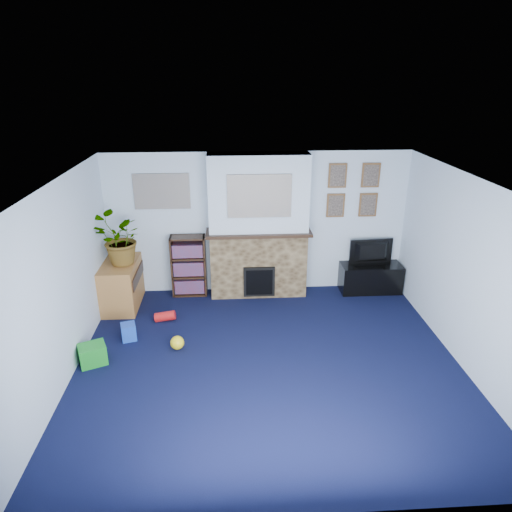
{
  "coord_description": "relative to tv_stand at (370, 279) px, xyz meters",
  "views": [
    {
      "loc": [
        -0.47,
        -5.04,
        3.56
      ],
      "look_at": [
        -0.12,
        0.78,
        1.21
      ],
      "focal_mm": 32.0,
      "sensor_mm": 36.0,
      "label": 1
    }
  ],
  "objects": [
    {
      "name": "tv_stand",
      "position": [
        0.0,
        0.0,
        0.0
      ],
      "size": [
        1.04,
        0.44,
        0.49
      ],
      "primitive_type": "cube",
      "color": "black",
      "rests_on": "ground"
    },
    {
      "name": "green_crate",
      "position": [
        -4.25,
        -1.9,
        -0.09
      ],
      "size": [
        0.41,
        0.38,
        0.27
      ],
      "primitive_type": "cube",
      "rotation": [
        0.0,
        0.0,
        0.41
      ],
      "color": "#198C26",
      "rests_on": "ground"
    },
    {
      "name": "collage_left",
      "position": [
        -3.5,
        0.21,
        1.55
      ],
      "size": [
        0.9,
        0.03,
        0.58
      ],
      "primitive_type": "cube",
      "color": "gray",
      "rests_on": "wall_back"
    },
    {
      "name": "sideboard",
      "position": [
        -4.19,
        -0.28,
        0.12
      ],
      "size": [
        0.53,
        0.96,
        0.75
      ],
      "primitive_type": "cube",
      "color": "#A66C35",
      "rests_on": "ground"
    },
    {
      "name": "floor",
      "position": [
        -1.95,
        -2.03,
        -0.23
      ],
      "size": [
        5.0,
        4.5,
        0.01
      ],
      "primitive_type": "cube",
      "color": "black",
      "rests_on": "ground"
    },
    {
      "name": "portrait_tl",
      "position": [
        -0.65,
        0.2,
        1.77
      ],
      "size": [
        0.3,
        0.03,
        0.4
      ],
      "primitive_type": "cube",
      "color": "brown",
      "rests_on": "wall_back"
    },
    {
      "name": "wall_left",
      "position": [
        -4.45,
        -2.03,
        0.97
      ],
      "size": [
        0.04,
        4.5,
        2.4
      ],
      "primitive_type": "cube",
      "color": "silver",
      "rests_on": "ground"
    },
    {
      "name": "toy_tube",
      "position": [
        -3.45,
        -0.83,
        -0.16
      ],
      "size": [
        0.33,
        0.14,
        0.19
      ],
      "primitive_type": "cylinder",
      "rotation": [
        0.0,
        1.43,
        0.0
      ],
      "color": "red",
      "rests_on": "ground"
    },
    {
      "name": "wall_back",
      "position": [
        -1.95,
        0.22,
        0.97
      ],
      "size": [
        5.0,
        0.04,
        2.4
      ],
      "primitive_type": "cube",
      "color": "silver",
      "rests_on": "ground"
    },
    {
      "name": "toy_ball",
      "position": [
        -3.18,
        -1.63,
        -0.14
      ],
      "size": [
        0.19,
        0.19,
        0.19
      ],
      "primitive_type": "sphere",
      "color": "yellow",
      "rests_on": "ground"
    },
    {
      "name": "potted_plant",
      "position": [
        -4.14,
        -0.33,
        0.94
      ],
      "size": [
        0.98,
        0.96,
        0.83
      ],
      "primitive_type": "imported",
      "rotation": [
        0.0,
        0.0,
        3.79
      ],
      "color": "#26661E",
      "rests_on": "sideboard"
    },
    {
      "name": "ceiling",
      "position": [
        -1.95,
        -2.03,
        2.17
      ],
      "size": [
        5.0,
        4.5,
        0.01
      ],
      "primitive_type": "cube",
      "color": "white",
      "rests_on": "wall_back"
    },
    {
      "name": "chimney_breast",
      "position": [
        -1.95,
        0.02,
        0.96
      ],
      "size": [
        1.72,
        0.5,
        2.4
      ],
      "color": "brown",
      "rests_on": "ground"
    },
    {
      "name": "mantel_can",
      "position": [
        -1.3,
        -0.03,
        0.99
      ],
      "size": [
        0.05,
        0.05,
        0.11
      ],
      "primitive_type": "cylinder",
      "color": "blue",
      "rests_on": "chimney_breast"
    },
    {
      "name": "portrait_tr",
      "position": [
        -0.1,
        0.2,
        1.77
      ],
      "size": [
        0.3,
        0.03,
        0.4
      ],
      "primitive_type": "cube",
      "color": "brown",
      "rests_on": "wall_back"
    },
    {
      "name": "mantel_teddy",
      "position": [
        -2.53,
        -0.03,
        0.99
      ],
      "size": [
        0.14,
        0.14,
        0.14
      ],
      "primitive_type": "sphere",
      "color": "gray",
      "rests_on": "chimney_breast"
    },
    {
      "name": "wall_right",
      "position": [
        0.55,
        -2.03,
        0.97
      ],
      "size": [
        0.04,
        4.5,
        2.4
      ],
      "primitive_type": "cube",
      "color": "silver",
      "rests_on": "ground"
    },
    {
      "name": "bookshelf",
      "position": [
        -3.12,
        0.08,
        0.28
      ],
      "size": [
        0.58,
        0.28,
        1.05
      ],
      "color": "black",
      "rests_on": "ground"
    },
    {
      "name": "portrait_br",
      "position": [
        -0.1,
        0.2,
        1.27
      ],
      "size": [
        0.3,
        0.03,
        0.4
      ],
      "primitive_type": "cube",
      "color": "brown",
      "rests_on": "wall_back"
    },
    {
      "name": "mantel_candle",
      "position": [
        -1.61,
        -0.03,
        1.01
      ],
      "size": [
        0.05,
        0.05,
        0.17
      ],
      "primitive_type": "cylinder",
      "color": "#B2BFC6",
      "rests_on": "chimney_breast"
    },
    {
      "name": "mantel_clock",
      "position": [
        -2.01,
        -0.03,
        1.0
      ],
      "size": [
        0.1,
        0.06,
        0.13
      ],
      "primitive_type": "cube",
      "color": "gold",
      "rests_on": "chimney_breast"
    },
    {
      "name": "collage_main",
      "position": [
        -1.95,
        -0.19,
        1.55
      ],
      "size": [
        1.0,
        0.03,
        0.68
      ],
      "primitive_type": "cube",
      "color": "gray",
      "rests_on": "chimney_breast"
    },
    {
      "name": "toy_block",
      "position": [
        -3.9,
        -1.34,
        -0.12
      ],
      "size": [
        0.25,
        0.25,
        0.24
      ],
      "primitive_type": "cube",
      "rotation": [
        0.0,
        0.0,
        0.28
      ],
      "color": "blue",
      "rests_on": "ground"
    },
    {
      "name": "television",
      "position": [
        -0.0,
        0.02,
        0.48
      ],
      "size": [
        0.76,
        0.16,
        0.43
      ],
      "primitive_type": "imported",
      "rotation": [
        0.0,
        0.0,
        3.22
      ],
      "color": "black",
      "rests_on": "tv_stand"
    },
    {
      "name": "wall_front",
      "position": [
        -1.95,
        -4.28,
        0.97
      ],
      "size": [
        5.0,
        0.04,
        2.4
      ],
      "primitive_type": "cube",
      "color": "silver",
      "rests_on": "ground"
    },
    {
      "name": "portrait_bl",
      "position": [
        -0.65,
        0.2,
        1.27
      ],
      "size": [
        0.3,
        0.03,
        0.4
      ],
      "primitive_type": "cube",
      "color": "brown",
      "rests_on": "wall_back"
    }
  ]
}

